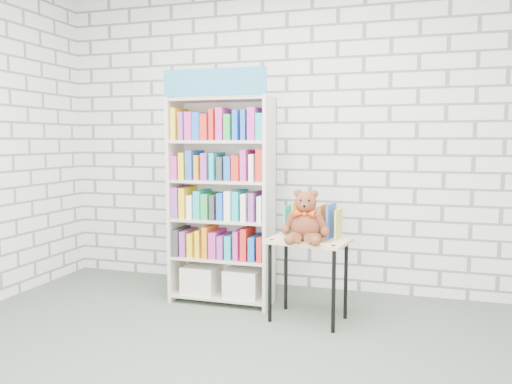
# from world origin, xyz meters

# --- Properties ---
(ground) EXTENTS (4.50, 4.50, 0.00)m
(ground) POSITION_xyz_m (0.00, 0.00, 0.00)
(ground) COLOR #475245
(ground) RESTS_ON ground
(room_shell) EXTENTS (4.52, 4.02, 2.81)m
(room_shell) POSITION_xyz_m (0.00, 0.00, 1.78)
(room_shell) COLOR silver
(room_shell) RESTS_ON ground
(bookshelf) EXTENTS (0.87, 0.34, 1.95)m
(bookshelf) POSITION_xyz_m (-0.40, 1.36, 0.89)
(bookshelf) COLOR beige
(bookshelf) RESTS_ON ground
(display_table) EXTENTS (0.65, 0.50, 0.64)m
(display_table) POSITION_xyz_m (0.39, 1.13, 0.55)
(display_table) COLOR #D6B380
(display_table) RESTS_ON ground
(table_books) EXTENTS (0.44, 0.25, 0.25)m
(table_books) POSITION_xyz_m (0.40, 1.22, 0.76)
(table_books) COLOR #2AA6B9
(table_books) RESTS_ON display_table
(teddy_bear) EXTENTS (0.36, 0.33, 0.39)m
(teddy_bear) POSITION_xyz_m (0.38, 1.03, 0.79)
(teddy_bear) COLOR brown
(teddy_bear) RESTS_ON display_table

